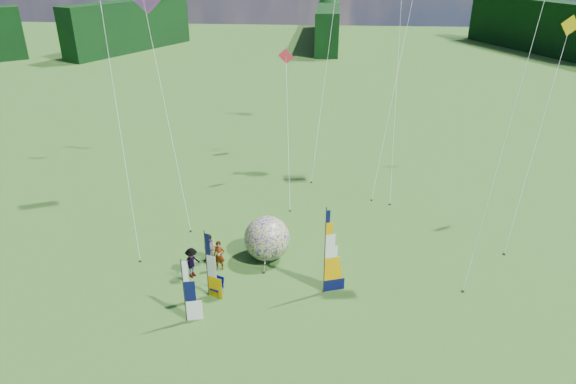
# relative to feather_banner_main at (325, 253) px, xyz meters

# --- Properties ---
(ground) EXTENTS (220.00, 220.00, 0.00)m
(ground) POSITION_rel_feather_banner_main_xyz_m (-0.98, -3.21, -2.47)
(ground) COLOR #315B20
(ground) RESTS_ON ground
(treeline_ring) EXTENTS (210.00, 210.00, 8.00)m
(treeline_ring) POSITION_rel_feather_banner_main_xyz_m (-0.98, -3.21, 1.53)
(treeline_ring) COLOR black
(treeline_ring) RESTS_ON ground
(feather_banner_main) EXTENTS (1.29, 0.53, 4.93)m
(feather_banner_main) POSITION_rel_feather_banner_main_xyz_m (0.00, 0.00, 0.00)
(feather_banner_main) COLOR #090D3B
(feather_banner_main) RESTS_ON ground
(side_banner_left) EXTENTS (1.02, 0.47, 3.82)m
(side_banner_left) POSITION_rel_feather_banner_main_xyz_m (-6.07, -0.81, -0.56)
(side_banner_left) COLOR #DC9A00
(side_banner_left) RESTS_ON ground
(side_banner_far) EXTENTS (1.02, 0.31, 3.48)m
(side_banner_far) POSITION_rel_feather_banner_main_xyz_m (-6.71, -2.93, -0.73)
(side_banner_far) COLOR white
(side_banner_far) RESTS_ON ground
(bol_inflatable) EXTENTS (3.12, 3.12, 2.69)m
(bol_inflatable) POSITION_rel_feather_banner_main_xyz_m (-3.41, 3.09, -1.12)
(bol_inflatable) COLOR #130086
(bol_inflatable) RESTS_ON ground
(spectator_a) EXTENTS (0.68, 0.46, 1.80)m
(spectator_a) POSITION_rel_feather_banner_main_xyz_m (-6.00, 1.70, -1.57)
(spectator_a) COLOR #66594C
(spectator_a) RESTS_ON ground
(spectator_b) EXTENTS (0.89, 0.48, 1.77)m
(spectator_b) POSITION_rel_feather_banner_main_xyz_m (-6.69, 2.46, -1.58)
(spectator_b) COLOR #66594C
(spectator_b) RESTS_ON ground
(spectator_c) EXTENTS (0.95, 1.23, 1.81)m
(spectator_c) POSITION_rel_feather_banner_main_xyz_m (-7.36, 0.83, -1.56)
(spectator_c) COLOR #66594C
(spectator_c) RESTS_ON ground
(spectator_d) EXTENTS (1.08, 0.60, 1.74)m
(spectator_d) POSITION_rel_feather_banner_main_xyz_m (-3.80, 4.64, -1.60)
(spectator_d) COLOR #66594C
(spectator_d) RESTS_ON ground
(camp_chair) EXTENTS (0.79, 0.79, 1.04)m
(camp_chair) POSITION_rel_feather_banner_main_xyz_m (-5.64, -0.75, -1.94)
(camp_chair) COLOR #000244
(camp_chair) RESTS_ON ground
(kite_whale) EXTENTS (4.62, 14.27, 21.22)m
(kite_whale) POSITION_rel_feather_banner_main_xyz_m (4.88, 16.46, 8.15)
(kite_whale) COLOR black
(kite_whale) RESTS_ON ground
(kite_rainbow_delta) EXTENTS (9.54, 12.57, 16.20)m
(kite_rainbow_delta) POSITION_rel_feather_banner_main_xyz_m (-10.83, 9.48, 5.63)
(kite_rainbow_delta) COLOR #F81F31
(kite_rainbow_delta) RESTS_ON ground
(kite_parafoil) EXTENTS (7.22, 8.92, 19.95)m
(kite_parafoil) POSITION_rel_feather_banner_main_xyz_m (9.19, 3.23, 7.51)
(kite_parafoil) COLOR red
(kite_parafoil) RESTS_ON ground
(small_kite_red) EXTENTS (5.62, 9.39, 10.43)m
(small_kite_red) POSITION_rel_feather_banner_main_xyz_m (-2.99, 12.68, 2.75)
(small_kite_red) COLOR #E8293F
(small_kite_red) RESTS_ON ground
(small_kite_orange) EXTENTS (8.58, 12.46, 17.40)m
(small_kite_orange) POSITION_rel_feather_banner_main_xyz_m (4.79, 15.59, 6.23)
(small_kite_orange) COLOR #FF6400
(small_kite_orange) RESTS_ON ground
(small_kite_yellow) EXTENTS (8.60, 10.67, 13.52)m
(small_kite_yellow) POSITION_rel_feather_banner_main_xyz_m (12.70, 8.16, 4.29)
(small_kite_yellow) COLOR yellow
(small_kite_yellow) RESTS_ON ground
(small_kite_pink) EXTENTS (9.81, 11.88, 16.35)m
(small_kite_pink) POSITION_rel_feather_banner_main_xyz_m (-12.59, 5.88, 5.71)
(small_kite_pink) COLOR #F02C93
(small_kite_pink) RESTS_ON ground
(small_kite_green) EXTENTS (7.25, 14.78, 19.73)m
(small_kite_green) POSITION_rel_feather_banner_main_xyz_m (-0.29, 20.00, 7.40)
(small_kite_green) COLOR green
(small_kite_green) RESTS_ON ground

